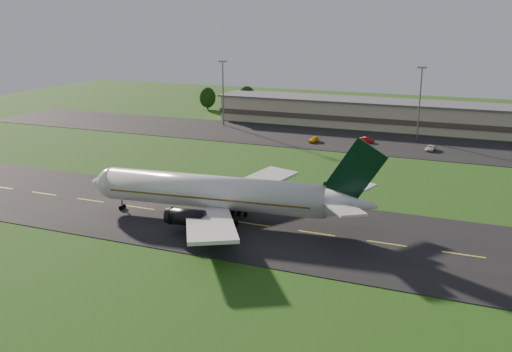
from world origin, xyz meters
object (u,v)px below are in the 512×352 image
at_px(service_vehicle_b, 367,140).
at_px(service_vehicle_c, 431,148).
at_px(light_mast_west, 223,85).
at_px(service_vehicle_a, 314,139).
at_px(airliner, 219,193).
at_px(light_mast_centre, 420,95).
at_px(terminal, 430,117).

relative_size(service_vehicle_b, service_vehicle_c, 0.90).
bearing_deg(light_mast_west, service_vehicle_a, -21.93).
height_order(airliner, light_mast_centre, light_mast_centre).
distance_m(light_mast_centre, service_vehicle_a, 31.55).
bearing_deg(light_mast_west, light_mast_centre, 0.00).
bearing_deg(airliner, terminal, 70.09).
relative_size(light_mast_centre, service_vehicle_b, 4.79).
bearing_deg(service_vehicle_b, light_mast_west, 95.47).
height_order(light_mast_west, service_vehicle_c, light_mast_west).
xyz_separation_m(light_mast_centre, service_vehicle_b, (-12.25, -8.58, -11.94)).
xyz_separation_m(light_mast_west, light_mast_centre, (60.00, 0.00, 0.00)).
bearing_deg(service_vehicle_a, service_vehicle_c, 11.08).
height_order(airliner, terminal, airliner).
relative_size(terminal, light_mast_centre, 7.13).
bearing_deg(airliner, service_vehicle_a, 86.97).
bearing_deg(service_vehicle_b, service_vehicle_c, -86.52).
distance_m(airliner, light_mast_centre, 83.33).
xyz_separation_m(airliner, service_vehicle_c, (27.30, 67.60, -3.90)).
relative_size(airliner, service_vehicle_c, 10.82).
distance_m(airliner, light_mast_west, 88.76).
bearing_deg(service_vehicle_b, service_vehicle_a, 126.71).
xyz_separation_m(light_mast_west, service_vehicle_c, (65.07, -12.31, -11.98)).
bearing_deg(terminal, service_vehicle_a, -132.20).
bearing_deg(airliner, light_mast_west, 109.21).
distance_m(terminal, service_vehicle_c, 28.91).
bearing_deg(service_vehicle_a, terminal, 56.15).
bearing_deg(light_mast_centre, service_vehicle_c, -67.60).
relative_size(service_vehicle_a, service_vehicle_c, 0.91).
bearing_deg(light_mast_centre, airliner, -105.54).
bearing_deg(light_mast_west, terminal, 14.76).
distance_m(airliner, service_vehicle_a, 66.33).
bearing_deg(service_vehicle_c, light_mast_west, 173.94).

